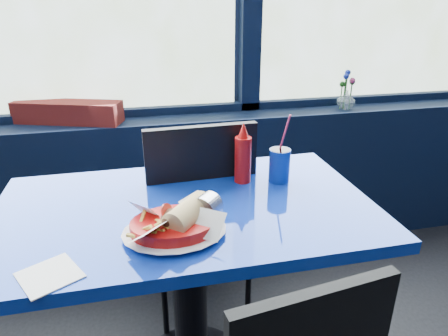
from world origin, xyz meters
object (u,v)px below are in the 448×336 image
ketchup_bottle (243,156)px  soda_cup (279,164)px  planter_box (68,112)px  food_basket (176,224)px  flower_vase (346,98)px  near_table (188,253)px  chair_near_back (199,211)px

ketchup_bottle → soda_cup: soda_cup is taller
planter_box → food_basket: planter_box is taller
planter_box → food_basket: 1.13m
food_basket → ketchup_bottle: size_ratio=1.45×
soda_cup → flower_vase: bearing=47.8°
near_table → flower_vase: size_ratio=5.68×
flower_vase → chair_near_back: bearing=-150.8°
food_basket → soda_cup: (0.40, 0.28, 0.03)m
planter_box → soda_cup: size_ratio=2.04×
near_table → planter_box: 1.04m
flower_vase → food_basket: flower_vase is taller
chair_near_back → planter_box: size_ratio=1.83×
chair_near_back → flower_vase: bearing=-153.0°
ketchup_bottle → chair_near_back: bearing=126.8°
flower_vase → food_basket: (-1.05, -0.99, -0.08)m
food_basket → ketchup_bottle: 0.41m
food_basket → ketchup_bottle: bearing=24.5°
ketchup_bottle → soda_cup: 0.14m
food_basket → near_table: bearing=50.3°
flower_vase → ketchup_bottle: 1.03m
planter_box → flower_vase: bearing=16.9°
planter_box → ketchup_bottle: size_ratio=2.36×
near_table → chair_near_back: bearing=73.9°
chair_near_back → planter_box: chair_near_back is taller
planter_box → food_basket: size_ratio=1.62×
near_table → soda_cup: bearing=17.7°
planter_box → soda_cup: bearing=-24.3°
planter_box → soda_cup: (0.81, -0.77, -0.04)m
planter_box → near_table: bearing=-43.4°
near_table → food_basket: 0.28m
ketchup_bottle → planter_box: bearing=132.2°
planter_box → flower_vase: (1.45, -0.07, 0.01)m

